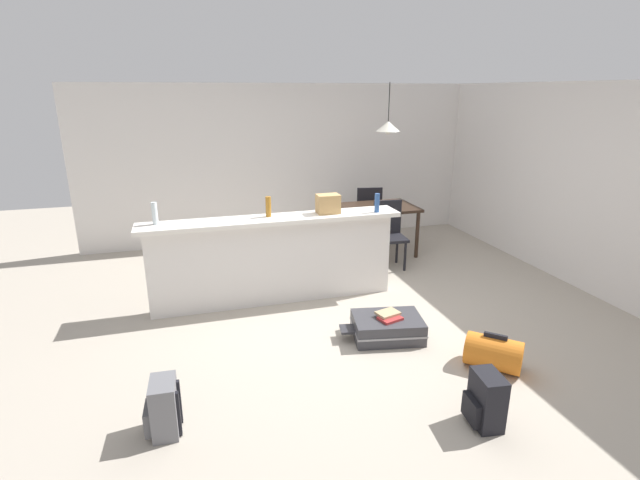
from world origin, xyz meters
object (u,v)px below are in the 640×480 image
suitcase_flat_charcoal (387,327)px  backpack_grey (163,408)px  grocery_bag (328,204)px  book_stack (389,316)px  bottle_blue (377,203)px  dining_chair_far_side (368,212)px  bottle_clear (155,213)px  backpack_black (486,401)px  bottle_amber (268,207)px  dining_chair_near_partition (389,231)px  duffel_bag_orange (494,353)px  pendant_lamp (388,126)px  dining_table (378,212)px

suitcase_flat_charcoal → backpack_grey: bearing=-158.5°
grocery_bag → book_stack: (0.27, -1.20, -0.89)m
bottle_blue → dining_chair_far_side: bottle_blue is taller
bottle_clear → suitcase_flat_charcoal: bearing=-29.5°
bottle_clear → backpack_black: (2.34, -2.64, -0.95)m
bottle_blue → backpack_black: 2.65m
suitcase_flat_charcoal → book_stack: size_ratio=3.11×
bottle_clear → backpack_grey: bottle_clear is taller
bottle_amber → dining_chair_near_partition: bottle_amber is taller
duffel_bag_orange → pendant_lamp: bearing=84.4°
dining_chair_near_partition → backpack_black: size_ratio=2.21×
dining_chair_far_side → dining_chair_near_partition: bearing=-96.0°
duffel_bag_orange → backpack_grey: size_ratio=1.32×
bottle_amber → suitcase_flat_charcoal: size_ratio=0.26×
dining_chair_near_partition → backpack_grey: size_ratio=2.21×
suitcase_flat_charcoal → book_stack: bearing=-67.8°
dining_table → suitcase_flat_charcoal: (-0.91, -2.44, -0.54)m
bottle_amber → backpack_grey: bottle_amber is taller
grocery_bag → book_stack: bearing=-77.2°
bottle_amber → bottle_blue: (1.25, -0.15, -0.00)m
backpack_grey → dining_chair_near_partition: bearing=42.6°
bottle_amber → bottle_blue: bottle_amber is taller
duffel_bag_orange → dining_table: bearing=86.0°
suitcase_flat_charcoal → backpack_black: 1.42m
pendant_lamp → bottle_blue: bearing=-117.5°
bottle_blue → dining_table: 1.59m
grocery_bag → backpack_grey: 2.90m
dining_chair_near_partition → suitcase_flat_charcoal: dining_chair_near_partition is taller
dining_chair_far_side → dining_table: bearing=-95.9°
grocery_bag → pendant_lamp: bearing=44.3°
grocery_bag → dining_table: 1.79m
grocery_bag → dining_chair_far_side: grocery_bag is taller
dining_chair_near_partition → backpack_black: (-0.69, -3.31, -0.31)m
pendant_lamp → duffel_bag_orange: 3.66m
grocery_bag → pendant_lamp: size_ratio=0.37×
bottle_amber → dining_table: bearing=33.3°
dining_chair_near_partition → pendant_lamp: 1.49m
bottle_blue → dining_table: bearing=66.0°
pendant_lamp → backpack_black: pendant_lamp is taller
backpack_black → suitcase_flat_charcoal: bearing=96.7°
grocery_bag → dining_table: (1.18, 1.26, -0.49)m
grocery_bag → backpack_grey: size_ratio=0.62×
bottle_blue → dining_chair_far_side: 2.14m
backpack_grey → suitcase_flat_charcoal: bearing=21.5°
dining_table → backpack_black: bearing=-101.0°
backpack_black → pendant_lamp: bearing=77.7°
bottle_clear → suitcase_flat_charcoal: size_ratio=0.28×
backpack_black → duffel_bag_orange: bearing=50.3°
bottle_blue → grocery_bag: 0.57m
dining_chair_far_side → pendant_lamp: bearing=-86.7°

